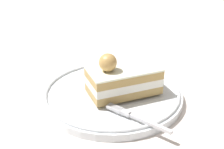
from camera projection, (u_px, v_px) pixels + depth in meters
The scene contains 4 objects.
ground_plane at pixel (96, 97), 0.57m from camera, with size 2.40×2.40×0.00m, color silver.
dessert_plate at pixel (112, 94), 0.56m from camera, with size 0.25×0.25×0.02m.
cake_slice at pixel (123, 79), 0.54m from camera, with size 0.13×0.09×0.08m.
fork at pixel (136, 117), 0.48m from camera, with size 0.04×0.11×0.00m.
Camera 1 is at (-0.26, -0.42, 0.29)m, focal length 50.80 mm.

